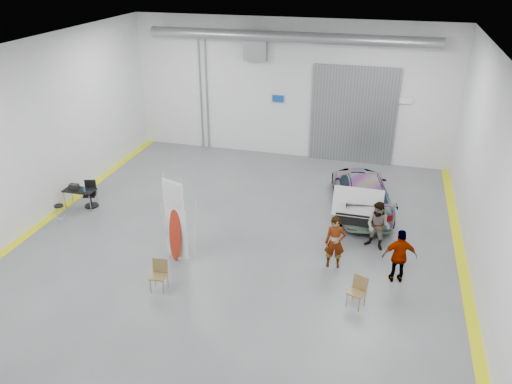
% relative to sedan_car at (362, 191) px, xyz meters
% --- Properties ---
extents(ground, '(16.00, 16.00, 0.00)m').
position_rel_sedan_car_xyz_m(ground, '(-3.61, -3.54, -0.67)').
color(ground, '#585B5F').
rests_on(ground, ground).
extents(room_shell, '(14.02, 16.18, 6.01)m').
position_rel_sedan_car_xyz_m(room_shell, '(-3.38, -1.32, 3.41)').
color(room_shell, silver).
rests_on(room_shell, ground).
extents(sedan_car, '(2.75, 4.92, 1.35)m').
position_rel_sedan_car_xyz_m(sedan_car, '(0.00, 0.00, 0.00)').
color(sedan_car, silver).
rests_on(sedan_car, ground).
extents(person_a, '(0.65, 0.48, 1.64)m').
position_rel_sedan_car_xyz_m(person_a, '(-0.48, -3.96, 0.15)').
color(person_a, '#91694F').
rests_on(person_a, ground).
extents(person_b, '(0.94, 0.84, 1.60)m').
position_rel_sedan_car_xyz_m(person_b, '(0.69, -2.62, 0.13)').
color(person_b, '#496586').
rests_on(person_b, ground).
extents(person_c, '(1.01, 0.57, 1.64)m').
position_rel_sedan_car_xyz_m(person_c, '(1.34, -4.21, 0.15)').
color(person_c, '#A06435').
rests_on(person_c, ground).
extents(surfboard_display, '(0.75, 0.38, 2.77)m').
position_rel_sedan_car_xyz_m(surfboard_display, '(-5.03, -4.83, 0.45)').
color(surfboard_display, white).
rests_on(surfboard_display, ground).
extents(folding_chair_near, '(0.47, 0.48, 0.89)m').
position_rel_sedan_car_xyz_m(folding_chair_near, '(-4.97, -6.35, -0.39)').
color(folding_chair_near, brown).
rests_on(folding_chair_near, ground).
extents(folding_chair_far, '(0.52, 0.56, 0.86)m').
position_rel_sedan_car_xyz_m(folding_chair_far, '(0.32, -5.65, -0.41)').
color(folding_chair_far, brown).
rests_on(folding_chair_far, ground).
extents(shop_stool, '(0.33, 0.33, 0.64)m').
position_rel_sedan_car_xyz_m(shop_stool, '(-9.90, -3.71, -0.36)').
color(shop_stool, black).
rests_on(shop_stool, ground).
extents(work_table, '(1.13, 0.57, 0.92)m').
position_rel_sedan_car_xyz_m(work_table, '(-9.87, -2.58, 0.04)').
color(work_table, gray).
rests_on(work_table, ground).
extents(office_chair, '(0.52, 0.55, 0.96)m').
position_rel_sedan_car_xyz_m(office_chair, '(-9.50, -2.37, -0.25)').
color(office_chair, black).
rests_on(office_chair, ground).
extents(trunk_lid, '(1.57, 0.95, 0.04)m').
position_rel_sedan_car_xyz_m(trunk_lid, '(0.00, -2.07, 0.69)').
color(trunk_lid, silver).
rests_on(trunk_lid, sedan_car).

